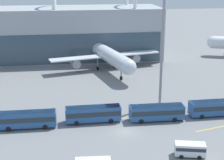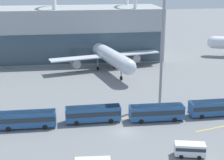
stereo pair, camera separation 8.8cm
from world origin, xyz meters
name	(u,v)px [view 1 (the left image)]	position (x,y,z in m)	size (l,w,h in m)	color
ground_plane	(125,131)	(0.00, 0.00, 0.00)	(440.00, 440.00, 0.00)	slate
airliner_at_gate_far	(107,54)	(1.98, 43.69, 4.97)	(35.00, 35.59, 13.69)	silver
shuttle_bus_1	(27,119)	(-18.41, 4.33, 1.88)	(11.11, 2.95, 3.20)	#285693
shuttle_bus_2	(93,113)	(-5.54, 5.28, 1.88)	(11.12, 2.98, 3.20)	#285693
shuttle_bus_3	(157,112)	(7.32, 4.25, 1.88)	(11.13, 3.02, 3.20)	#285693
shuttle_bus_4	(215,107)	(20.19, 4.97, 1.88)	(11.12, 2.99, 3.20)	#285693
service_van_foreground	(190,149)	(9.00, -10.48, 1.35)	(5.28, 3.10, 2.29)	silver
floodlight_mast	(163,24)	(10.52, 13.22, 18.22)	(2.80, 2.80, 27.02)	gray
lane_stripe_0	(122,118)	(0.46, 6.07, 0.00)	(8.52, 0.25, 0.01)	yellow
lane_stripe_1	(218,127)	(18.36, -0.69, 0.00)	(10.43, 0.25, 0.01)	yellow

